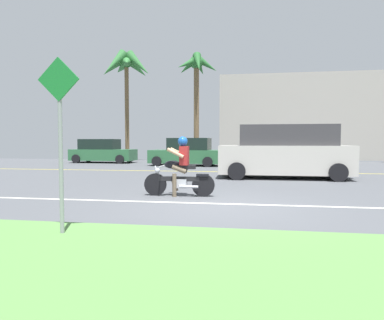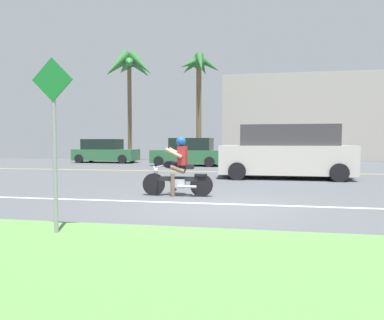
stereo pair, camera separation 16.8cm
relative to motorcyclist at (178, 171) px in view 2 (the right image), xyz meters
The scene contains 12 objects.
ground 2.26m from the motorcyclist, 60.60° to the left, with size 56.00×30.00×0.04m, color #4C4F54.
grass_median 5.36m from the motorcyclist, 78.50° to the right, with size 56.00×3.80×0.06m, color #548442.
lane_line_near 1.55m from the motorcyclist, 41.52° to the right, with size 50.40×0.12×0.01m, color silver.
lane_line_far 7.29m from the motorcyclist, 81.60° to the left, with size 50.40×0.12×0.01m, color yellow.
motorcyclist is the anchor object (origin of this frame).
suv_nearby 5.83m from the motorcyclist, 57.64° to the left, with size 5.03×2.21×2.00m.
parked_car_0 14.94m from the motorcyclist, 120.85° to the left, with size 4.21×1.93×1.55m.
parked_car_1 11.09m from the motorcyclist, 98.89° to the left, with size 4.13×2.09×1.59m.
palm_tree_0 15.13m from the motorcyclist, 96.50° to the left, with size 2.95×2.96×7.18m.
palm_tree_2 17.27m from the motorcyclist, 114.37° to the left, with size 4.00×3.97×7.73m.
street_sign 4.18m from the motorcyclist, 103.74° to the right, with size 0.62×0.06×2.57m.
building_far 21.04m from the motorcyclist, 72.21° to the left, with size 13.46×4.00×6.47m, color #A8A399.
Camera 2 is at (0.76, -7.38, 1.38)m, focal length 32.15 mm.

